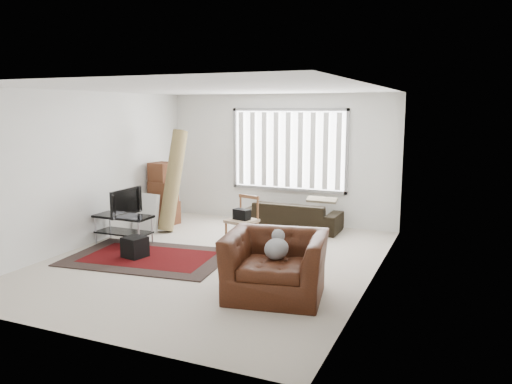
{
  "coord_description": "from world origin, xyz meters",
  "views": [
    {
      "loc": [
        3.65,
        -6.83,
        2.41
      ],
      "look_at": [
        0.48,
        0.57,
        1.05
      ],
      "focal_mm": 35.0,
      "sensor_mm": 36.0,
      "label": 1
    }
  ],
  "objects_px": {
    "sofa": "(293,211)",
    "side_chair": "(242,218)",
    "tv_stand": "(124,223)",
    "moving_boxes": "(163,196)",
    "armchair": "(276,260)"
  },
  "relations": [
    {
      "from": "tv_stand",
      "to": "sofa",
      "type": "bearing_deg",
      "value": 42.36
    },
    {
      "from": "tv_stand",
      "to": "sofa",
      "type": "relative_size",
      "value": 0.54
    },
    {
      "from": "side_chair",
      "to": "tv_stand",
      "type": "bearing_deg",
      "value": -143.92
    },
    {
      "from": "tv_stand",
      "to": "armchair",
      "type": "height_order",
      "value": "armchair"
    },
    {
      "from": "sofa",
      "to": "side_chair",
      "type": "bearing_deg",
      "value": 73.37
    },
    {
      "from": "moving_boxes",
      "to": "armchair",
      "type": "relative_size",
      "value": 0.9
    },
    {
      "from": "tv_stand",
      "to": "sofa",
      "type": "distance_m",
      "value": 3.29
    },
    {
      "from": "moving_boxes",
      "to": "side_chair",
      "type": "distance_m",
      "value": 2.34
    },
    {
      "from": "armchair",
      "to": "sofa",
      "type": "bearing_deg",
      "value": 95.49
    },
    {
      "from": "sofa",
      "to": "side_chair",
      "type": "height_order",
      "value": "side_chair"
    },
    {
      "from": "moving_boxes",
      "to": "sofa",
      "type": "distance_m",
      "value": 2.72
    },
    {
      "from": "moving_boxes",
      "to": "sofa",
      "type": "height_order",
      "value": "moving_boxes"
    },
    {
      "from": "tv_stand",
      "to": "armchair",
      "type": "bearing_deg",
      "value": -20.7
    },
    {
      "from": "sofa",
      "to": "armchair",
      "type": "height_order",
      "value": "armchair"
    },
    {
      "from": "moving_boxes",
      "to": "side_chair",
      "type": "relative_size",
      "value": 1.48
    }
  ]
}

